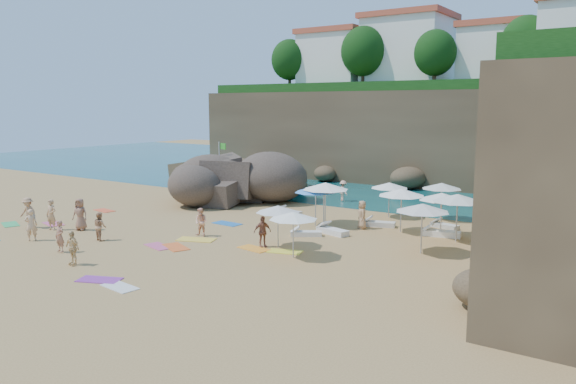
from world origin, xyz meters
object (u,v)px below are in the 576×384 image
Objects in this scene: person_stand_3 at (262,232)px; person_stand_6 at (31,225)px; lounger_0 at (289,213)px; parasol_2 at (442,186)px; person_stand_5 at (262,192)px; parasol_0 at (389,185)px; rock_outcrop at (208,202)px; person_stand_0 at (51,215)px; person_stand_4 at (362,215)px; parasol_1 at (325,186)px; flag_pole at (221,161)px; person_stand_1 at (100,226)px; person_stand_2 at (343,191)px.

person_stand_3 is 0.94× the size of person_stand_6.
lounger_0 is 8.23m from person_stand_3.
parasol_2 is at bearing 6.25° from person_stand_3.
person_stand_3 is at bearing 153.67° from person_stand_6.
parasol_0 is at bearing -14.74° from person_stand_5.
rock_outcrop is 13.13m from parasol_0.
rock_outcrop is 5.05× the size of person_stand_0.
person_stand_0 is 17.11m from person_stand_4.
parasol_2 is (4.86, 5.37, -0.24)m from parasol_1.
parasol_0 reaches higher than person_stand_4.
lounger_0 is at bearing -139.91° from person_stand_4.
person_stand_0 is (-1.12, -11.45, 0.85)m from rock_outcrop.
parasol_2 is 1.39× the size of lounger_0.
parasol_1 is 1.56× the size of lounger_0.
person_stand_4 reaches higher than person_stand_5.
flag_pole reaches higher than parasol_2.
parasol_2 is at bearing 23.75° from lounger_0.
person_stand_1 is at bearing -75.09° from rock_outcrop.
person_stand_5 is (0.15, 13.61, -0.00)m from person_stand_1.
person_stand_0 reaches higher than person_stand_5.
parasol_0 is 1.56× the size of person_stand_1.
parasol_1 is 1.66× the size of person_stand_4.
flag_pole is 1.72× the size of parasol_2.
parasol_2 is (17.18, 0.08, -0.54)m from flag_pole.
person_stand_2 is 0.91× the size of person_stand_6.
parasol_0 reaches higher than person_stand_6.
rock_outcrop is at bearing 68.49° from person_stand_2.
lounger_0 is 11.73m from person_stand_1.
flag_pole is 2.72× the size of person_stand_2.
parasol_2 is at bearing 0.27° from flag_pole.
flag_pole is 2.55× the size of person_stand_4.
rock_outcrop is at bearing -136.10° from person_stand_4.
person_stand_0 reaches higher than person_stand_4.
person_stand_2 is (0.42, 6.34, 0.61)m from lounger_0.
person_stand_2 is (7.67, 5.81, 0.74)m from rock_outcrop.
person_stand_4 is at bearing 169.06° from person_stand_6.
parasol_2 is 1.59× the size of person_stand_2.
person_stand_5 is (-7.52, 10.10, -0.04)m from person_stand_3.
rock_outcrop reaches higher than person_stand_6.
parasol_0 reaches higher than person_stand_5.
person_stand_6 is at bearing 48.30° from person_stand_1.
person_stand_5 is at bearing 70.85° from person_stand_2.
person_stand_1 reaches higher than lounger_0.
person_stand_2 is 14.11m from person_stand_3.
person_stand_2 reaches higher than person_stand_1.
person_stand_2 is at bearing 144.78° from parasol_0.
person_stand_1 reaches higher than person_stand_5.
person_stand_5 is at bearing 33.59° from rock_outcrop.
person_stand_2 is 9.09m from person_stand_4.
parasol_2 is 1.45× the size of person_stand_6.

